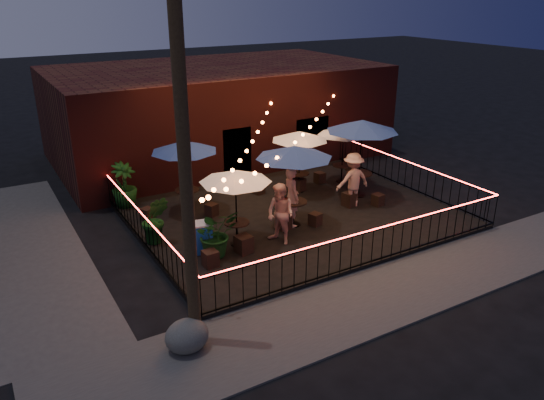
{
  "coord_description": "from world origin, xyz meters",
  "views": [
    {
      "loc": [
        -8.8,
        -11.66,
        7.14
      ],
      "look_at": [
        -1.13,
        1.44,
        1.07
      ],
      "focal_mm": 35.0,
      "sensor_mm": 36.0,
      "label": 1
    }
  ],
  "objects_px": {
    "cafe_table_0": "(235,177)",
    "cafe_table_1": "(184,147)",
    "cooler": "(200,237)",
    "cafe_table_5": "(344,132)",
    "boulder": "(187,336)",
    "cafe_table_3": "(300,137)",
    "utility_pole": "(185,167)",
    "cafe_table_4": "(362,127)",
    "cafe_table_2": "(294,153)"
  },
  "relations": [
    {
      "from": "cafe_table_0",
      "to": "cafe_table_1",
      "type": "bearing_deg",
      "value": 95.25
    },
    {
      "from": "cooler",
      "to": "cafe_table_0",
      "type": "bearing_deg",
      "value": 8.15
    },
    {
      "from": "cafe_table_1",
      "to": "cafe_table_0",
      "type": "bearing_deg",
      "value": -84.75
    },
    {
      "from": "cafe_table_5",
      "to": "boulder",
      "type": "xyz_separation_m",
      "value": [
        -8.99,
        -6.48,
        -1.79
      ]
    },
    {
      "from": "cafe_table_1",
      "to": "cafe_table_3",
      "type": "relative_size",
      "value": 1.01
    },
    {
      "from": "utility_pole",
      "to": "cafe_table_0",
      "type": "distance_m",
      "value": 4.84
    },
    {
      "from": "utility_pole",
      "to": "cafe_table_4",
      "type": "height_order",
      "value": "utility_pole"
    },
    {
      "from": "cafe_table_2",
      "to": "boulder",
      "type": "distance_m",
      "value": 6.91
    },
    {
      "from": "cafe_table_0",
      "to": "cafe_table_5",
      "type": "bearing_deg",
      "value": 25.09
    },
    {
      "from": "cafe_table_0",
      "to": "cafe_table_2",
      "type": "distance_m",
      "value": 2.19
    },
    {
      "from": "cafe_table_0",
      "to": "cooler",
      "type": "xyz_separation_m",
      "value": [
        -1.12,
        0.08,
        -1.62
      ]
    },
    {
      "from": "cafe_table_2",
      "to": "cafe_table_4",
      "type": "distance_m",
      "value": 3.57
    },
    {
      "from": "cafe_table_0",
      "to": "cafe_table_1",
      "type": "xyz_separation_m",
      "value": [
        -0.29,
        3.11,
        0.14
      ]
    },
    {
      "from": "cafe_table_2",
      "to": "cafe_table_3",
      "type": "bearing_deg",
      "value": 53.61
    },
    {
      "from": "utility_pole",
      "to": "cafe_table_4",
      "type": "xyz_separation_m",
      "value": [
        8.36,
        4.83,
        -1.31
      ]
    },
    {
      "from": "cafe_table_1",
      "to": "cafe_table_5",
      "type": "height_order",
      "value": "cafe_table_1"
    },
    {
      "from": "cafe_table_4",
      "to": "boulder",
      "type": "height_order",
      "value": "cafe_table_4"
    },
    {
      "from": "cafe_table_1",
      "to": "boulder",
      "type": "relative_size",
      "value": 2.63
    },
    {
      "from": "cafe_table_0",
      "to": "cafe_table_5",
      "type": "xyz_separation_m",
      "value": [
        5.94,
        2.78,
        -0.07
      ]
    },
    {
      "from": "cafe_table_3",
      "to": "cafe_table_4",
      "type": "relative_size",
      "value": 0.83
    },
    {
      "from": "cafe_table_4",
      "to": "cooler",
      "type": "bearing_deg",
      "value": -169.63
    },
    {
      "from": "utility_pole",
      "to": "cafe_table_3",
      "type": "xyz_separation_m",
      "value": [
        6.74,
        6.28,
        -1.77
      ]
    },
    {
      "from": "cafe_table_1",
      "to": "cafe_table_4",
      "type": "xyz_separation_m",
      "value": [
        5.86,
        -1.81,
        0.33
      ]
    },
    {
      "from": "cooler",
      "to": "utility_pole",
      "type": "bearing_deg",
      "value": -102.78
    },
    {
      "from": "cooler",
      "to": "cafe_table_3",
      "type": "bearing_deg",
      "value": 39.95
    },
    {
      "from": "utility_pole",
      "to": "boulder",
      "type": "height_order",
      "value": "utility_pole"
    },
    {
      "from": "cafe_table_1",
      "to": "cafe_table_5",
      "type": "xyz_separation_m",
      "value": [
        6.23,
        -0.33,
        -0.21
      ]
    },
    {
      "from": "cafe_table_5",
      "to": "cafe_table_3",
      "type": "bearing_deg",
      "value": -179.25
    },
    {
      "from": "boulder",
      "to": "cafe_table_2",
      "type": "bearing_deg",
      "value": 37.66
    },
    {
      "from": "cafe_table_3",
      "to": "cafe_table_0",
      "type": "bearing_deg",
      "value": -145.1
    },
    {
      "from": "cafe_table_2",
      "to": "boulder",
      "type": "xyz_separation_m",
      "value": [
        -5.2,
        -4.01,
        -2.17
      ]
    },
    {
      "from": "cafe_table_1",
      "to": "utility_pole",
      "type": "bearing_deg",
      "value": -110.65
    },
    {
      "from": "cafe_table_2",
      "to": "cafe_table_3",
      "type": "height_order",
      "value": "cafe_table_2"
    },
    {
      "from": "cafe_table_1",
      "to": "cafe_table_4",
      "type": "relative_size",
      "value": 0.84
    },
    {
      "from": "cafe_table_0",
      "to": "cafe_table_3",
      "type": "xyz_separation_m",
      "value": [
        3.95,
        2.76,
        0.0
      ]
    },
    {
      "from": "cafe_table_0",
      "to": "boulder",
      "type": "distance_m",
      "value": 5.14
    },
    {
      "from": "boulder",
      "to": "cafe_table_1",
      "type": "bearing_deg",
      "value": 67.91
    },
    {
      "from": "cafe_table_0",
      "to": "boulder",
      "type": "xyz_separation_m",
      "value": [
        -3.05,
        -3.7,
        -1.87
      ]
    },
    {
      "from": "cafe_table_2",
      "to": "cafe_table_4",
      "type": "height_order",
      "value": "cafe_table_4"
    },
    {
      "from": "cafe_table_2",
      "to": "boulder",
      "type": "height_order",
      "value": "cafe_table_2"
    },
    {
      "from": "cafe_table_3",
      "to": "cafe_table_4",
      "type": "bearing_deg",
      "value": -41.89
    },
    {
      "from": "cafe_table_0",
      "to": "boulder",
      "type": "bearing_deg",
      "value": -129.49
    },
    {
      "from": "cafe_table_0",
      "to": "utility_pole",
      "type": "bearing_deg",
      "value": -128.32
    },
    {
      "from": "cafe_table_0",
      "to": "cafe_table_2",
      "type": "bearing_deg",
      "value": 8.22
    },
    {
      "from": "cafe_table_1",
      "to": "cafe_table_3",
      "type": "height_order",
      "value": "cafe_table_1"
    },
    {
      "from": "cafe_table_1",
      "to": "cafe_table_5",
      "type": "distance_m",
      "value": 6.24
    },
    {
      "from": "cafe_table_2",
      "to": "utility_pole",
      "type": "bearing_deg",
      "value": -142.12
    },
    {
      "from": "cafe_table_2",
      "to": "cooler",
      "type": "relative_size",
      "value": 3.4
    },
    {
      "from": "cafe_table_1",
      "to": "cooler",
      "type": "relative_size",
      "value": 2.69
    },
    {
      "from": "cafe_table_5",
      "to": "cooler",
      "type": "relative_size",
      "value": 2.69
    }
  ]
}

